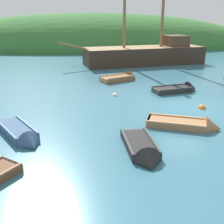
# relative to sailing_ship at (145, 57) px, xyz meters

# --- Properties ---
(ground_plane) EXTENTS (120.00, 120.00, 0.00)m
(ground_plane) POSITION_rel_sailing_ship_xyz_m (-0.82, -14.31, -0.68)
(ground_plane) COLOR teal
(shore_hill) EXTENTS (53.93, 18.37, 10.42)m
(shore_hill) POSITION_rel_sailing_ship_xyz_m (-5.01, 16.96, -0.68)
(shore_hill) COLOR #387033
(shore_hill) RESTS_ON ground
(sailing_ship) EXTENTS (15.22, 5.78, 11.83)m
(sailing_ship) POSITION_rel_sailing_ship_xyz_m (0.00, 0.00, 0.00)
(sailing_ship) COLOR #38281E
(sailing_ship) RESTS_ON ground
(rowboat_outer_right) EXTENTS (2.56, 3.33, 0.95)m
(rowboat_outer_right) POSITION_rel_sailing_ship_xyz_m (-9.18, -17.79, -0.57)
(rowboat_outer_right) COLOR #335175
(rowboat_outer_right) RESTS_ON ground
(rowboat_portside) EXTENTS (3.28, 2.48, 1.16)m
(rowboat_portside) POSITION_rel_sailing_ship_xyz_m (-3.46, -7.36, -0.55)
(rowboat_portside) COLOR brown
(rowboat_portside) RESTS_ON ground
(rowboat_outer_left) EXTENTS (3.50, 2.21, 1.06)m
(rowboat_outer_left) POSITION_rel_sailing_ship_xyz_m (-1.67, -17.38, -0.59)
(rowboat_outer_left) COLOR #9E7047
(rowboat_outer_left) RESTS_ON ground
(rowboat_far) EXTENTS (3.32, 1.82, 1.06)m
(rowboat_far) POSITION_rel_sailing_ship_xyz_m (-0.08, -11.17, -0.57)
(rowboat_far) COLOR black
(rowboat_far) RESTS_ON ground
(rowboat_center) EXTENTS (1.21, 3.06, 1.03)m
(rowboat_center) POSITION_rel_sailing_ship_xyz_m (-4.32, -19.70, -0.59)
(rowboat_center) COLOR black
(rowboat_center) RESTS_ON ground
(buoy_orange) EXTENTS (0.43, 0.43, 0.43)m
(buoy_orange) POSITION_rel_sailing_ship_xyz_m (0.07, -14.77, -0.68)
(buoy_orange) COLOR orange
(buoy_orange) RESTS_ON ground
(buoy_white) EXTENTS (0.38, 0.38, 0.38)m
(buoy_white) POSITION_rel_sailing_ship_xyz_m (-4.51, -11.79, -0.68)
(buoy_white) COLOR white
(buoy_white) RESTS_ON ground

